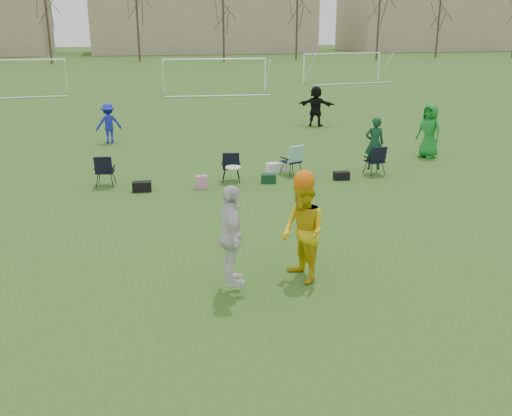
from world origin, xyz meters
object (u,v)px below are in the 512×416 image
object	(u,v)px
center_contest	(276,232)
fielder_black	(316,106)
goal_left	(10,67)
goal_mid	(215,66)
fielder_blue	(109,123)
goal_right	(343,59)
fielder_green_far	(429,131)

from	to	relation	value
center_contest	fielder_black	bearing A→B (deg)	68.99
goal_left	goal_mid	size ratio (longest dim) A/B	1.00
goal_left	fielder_blue	bearing A→B (deg)	-75.09
goal_left	goal_right	xyz separation A→B (m)	(26.00, 4.00, 0.00)
fielder_green_far	goal_right	xyz separation A→B (m)	(7.56, 28.34, 0.93)
fielder_blue	fielder_black	distance (m)	9.95
fielder_green_far	goal_left	xyz separation A→B (m)	(-18.44, 24.34, 0.93)
goal_left	fielder_black	bearing A→B (deg)	-50.45
goal_right	fielder_green_far	bearing A→B (deg)	-112.94
fielder_black	goal_left	world-z (taller)	goal_left
fielder_blue	fielder_black	xyz separation A→B (m)	(9.74, 2.04, 0.15)
goal_right	fielder_blue	bearing A→B (deg)	-137.95
fielder_black	goal_mid	xyz separation A→B (m)	(-2.58, 14.84, 0.96)
fielder_black	goal_mid	size ratio (longest dim) A/B	0.26
fielder_green_far	center_contest	bearing A→B (deg)	-66.98
fielder_green_far	goal_left	distance (m)	30.55
fielder_blue	fielder_black	bearing A→B (deg)	179.84
center_contest	goal_right	distance (m)	40.94
fielder_green_far	fielder_black	world-z (taller)	fielder_green_far
fielder_green_far	center_contest	size ratio (longest dim) A/B	0.82
center_contest	goal_left	xyz separation A→B (m)	(-10.09, 33.71, 0.85)
fielder_blue	goal_left	world-z (taller)	goal_left
fielder_green_far	goal_right	size ratio (longest dim) A/B	0.27
fielder_blue	fielder_green_far	bearing A→B (deg)	142.80
fielder_green_far	center_contest	world-z (taller)	center_contest
center_contest	goal_left	size ratio (longest dim) A/B	0.33
goal_mid	goal_right	bearing A→B (deg)	30.57
fielder_blue	fielder_green_far	xyz separation A→B (m)	(11.60, -5.46, 0.17)
fielder_blue	center_contest	world-z (taller)	center_contest
fielder_green_far	center_contest	xyz separation A→B (m)	(-8.34, -9.37, 0.08)
fielder_green_far	fielder_blue	bearing A→B (deg)	-140.51
fielder_black	center_contest	bearing A→B (deg)	101.40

